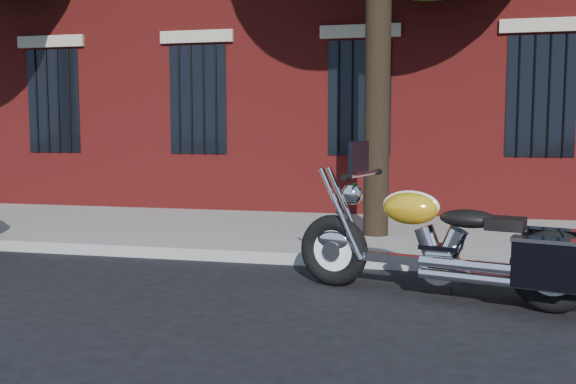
# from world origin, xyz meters

# --- Properties ---
(ground) EXTENTS (120.00, 120.00, 0.00)m
(ground) POSITION_xyz_m (0.00, 0.00, 0.00)
(ground) COLOR black
(ground) RESTS_ON ground
(curb) EXTENTS (40.00, 0.16, 0.15)m
(curb) POSITION_xyz_m (0.00, 1.38, 0.07)
(curb) COLOR gray
(curb) RESTS_ON ground
(sidewalk) EXTENTS (40.00, 3.60, 0.15)m
(sidewalk) POSITION_xyz_m (0.00, 3.26, 0.07)
(sidewalk) COLOR gray
(sidewalk) RESTS_ON ground
(motorcycle) EXTENTS (2.89, 1.39, 1.55)m
(motorcycle) POSITION_xyz_m (1.47, 0.06, 0.52)
(motorcycle) COLOR black
(motorcycle) RESTS_ON ground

